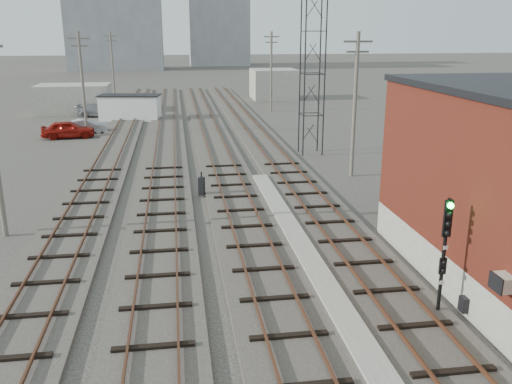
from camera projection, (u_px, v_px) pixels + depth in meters
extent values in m
plane|color=#282621|center=(214.00, 110.00, 64.46)|extent=(320.00, 320.00, 0.00)
cube|color=#332D28|center=(263.00, 143.00, 44.88)|extent=(3.20, 90.00, 0.20)
cube|color=#4C2816|center=(255.00, 140.00, 44.71)|extent=(0.07, 90.00, 0.12)
cube|color=#4C2816|center=(272.00, 140.00, 44.91)|extent=(0.07, 90.00, 0.12)
cube|color=#332D28|center=(215.00, 144.00, 44.31)|extent=(3.20, 90.00, 0.20)
cube|color=#4C2816|center=(206.00, 142.00, 44.15)|extent=(0.07, 90.00, 0.12)
cube|color=#4C2816|center=(224.00, 141.00, 44.35)|extent=(0.07, 90.00, 0.12)
cube|color=#332D28|center=(166.00, 146.00, 43.75)|extent=(3.20, 90.00, 0.20)
cube|color=#4C2816|center=(156.00, 143.00, 43.58)|extent=(0.07, 90.00, 0.12)
cube|color=#4C2816|center=(174.00, 143.00, 43.79)|extent=(0.07, 90.00, 0.12)
cube|color=#332D28|center=(115.00, 147.00, 43.19)|extent=(3.20, 90.00, 0.20)
cube|color=#4C2816|center=(105.00, 145.00, 43.02)|extent=(0.07, 90.00, 0.12)
cube|color=#4C2816|center=(124.00, 144.00, 43.22)|extent=(0.07, 90.00, 0.12)
cube|color=gray|center=(315.00, 271.00, 20.89)|extent=(0.90, 28.00, 0.26)
cube|color=beige|center=(503.00, 283.00, 15.13)|extent=(0.45, 0.62, 0.45)
cube|color=black|center=(464.00, 304.00, 17.54)|extent=(0.20, 0.35, 0.50)
cylinder|color=black|center=(305.00, 53.00, 38.58)|extent=(0.10, 0.10, 15.00)
cylinder|color=black|center=(326.00, 53.00, 38.79)|extent=(0.10, 0.10, 15.00)
cylinder|color=black|center=(301.00, 52.00, 40.00)|extent=(0.10, 0.10, 15.00)
cylinder|color=black|center=(320.00, 52.00, 40.22)|extent=(0.10, 0.10, 15.00)
cylinder|color=#595147|center=(83.00, 85.00, 47.20)|extent=(0.24, 0.24, 9.00)
cube|color=#595147|center=(79.00, 38.00, 46.09)|extent=(1.80, 0.12, 0.12)
cube|color=#595147|center=(79.00, 46.00, 46.26)|extent=(1.40, 0.12, 0.12)
cylinder|color=#595147|center=(113.00, 67.00, 70.90)|extent=(0.24, 0.24, 9.00)
cube|color=#595147|center=(110.00, 36.00, 69.79)|extent=(1.80, 0.12, 0.12)
cube|color=#595147|center=(111.00, 41.00, 69.96)|extent=(1.40, 0.12, 0.12)
cylinder|color=#595147|center=(355.00, 106.00, 33.76)|extent=(0.24, 0.24, 9.00)
cube|color=#595147|center=(358.00, 41.00, 32.65)|extent=(1.80, 0.12, 0.12)
cube|color=#595147|center=(358.00, 52.00, 32.82)|extent=(1.40, 0.12, 0.12)
cylinder|color=#595147|center=(271.00, 72.00, 62.20)|extent=(0.24, 0.24, 9.00)
cube|color=#595147|center=(272.00, 37.00, 61.09)|extent=(1.80, 0.12, 0.12)
cube|color=#595147|center=(271.00, 42.00, 61.26)|extent=(1.40, 0.12, 0.12)
cube|color=gray|center=(114.00, 5.00, 128.76)|extent=(22.00, 14.00, 30.00)
cube|color=gray|center=(218.00, 16.00, 147.21)|extent=(16.00, 12.00, 26.00)
cube|color=gray|center=(74.00, 99.00, 61.75)|extent=(8.00, 5.00, 3.20)
cube|color=gray|center=(274.00, 84.00, 74.64)|extent=(6.00, 6.00, 4.00)
cube|color=gray|center=(437.00, 313.00, 17.87)|extent=(0.40, 0.40, 0.10)
cylinder|color=black|center=(443.00, 258.00, 17.31)|extent=(0.12, 0.12, 4.03)
cube|color=black|center=(448.00, 219.00, 16.90)|extent=(0.26, 0.10, 1.21)
sphere|color=#0CE533|center=(451.00, 206.00, 16.69)|extent=(0.20, 0.20, 0.20)
sphere|color=black|center=(450.00, 215.00, 16.78)|extent=(0.20, 0.20, 0.20)
sphere|color=black|center=(449.00, 224.00, 16.86)|extent=(0.20, 0.20, 0.20)
sphere|color=black|center=(448.00, 233.00, 16.95)|extent=(0.20, 0.20, 0.20)
cube|color=black|center=(443.00, 266.00, 17.36)|extent=(0.22, 0.09, 0.55)
cube|color=white|center=(446.00, 248.00, 17.12)|extent=(0.16, 0.02, 0.12)
cube|color=white|center=(442.00, 283.00, 17.47)|extent=(0.16, 0.02, 0.12)
cube|color=black|center=(202.00, 186.00, 30.47)|extent=(0.40, 0.40, 1.04)
cylinder|color=black|center=(201.00, 175.00, 30.27)|extent=(0.08, 0.08, 0.31)
cube|color=white|center=(130.00, 108.00, 56.80)|extent=(6.42, 3.46, 2.54)
cube|color=black|center=(129.00, 95.00, 56.42)|extent=(6.65, 3.70, 0.12)
imported|color=#9A150E|center=(68.00, 129.00, 47.28)|extent=(4.69, 2.34, 1.53)
imported|color=#96999D|center=(87.00, 126.00, 49.70)|extent=(3.89, 1.44, 1.27)
imported|color=gray|center=(99.00, 110.00, 59.20)|extent=(4.82, 2.30, 1.36)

